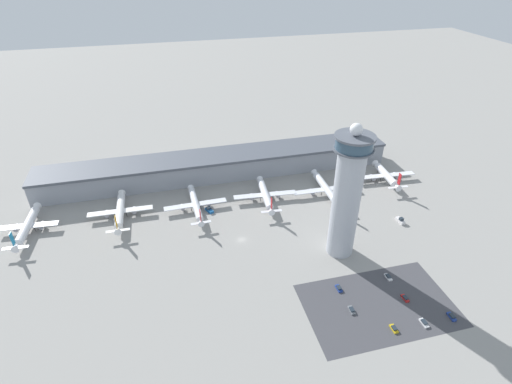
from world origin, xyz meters
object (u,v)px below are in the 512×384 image
airplane_gate_charlie (196,204)px  car_white_wagon (424,323)px  car_black_suv (394,329)px  car_silver_sedan (452,316)px  airplane_gate_bravo (120,211)px  service_truck_catering (209,210)px  airplane_gate_alpha (27,226)px  car_maroon_suv (405,298)px  airplane_gate_delta (265,195)px  control_tower (347,194)px  car_navy_sedan (352,310)px  airplane_gate_foxtrot (386,175)px  car_grey_coupe (339,288)px  airplane_gate_echo (326,189)px  car_green_van (388,277)px  service_truck_fuel (400,220)px

airplane_gate_charlie → car_white_wagon: airplane_gate_charlie is taller
car_black_suv → car_silver_sedan: 26.46m
airplane_gate_bravo → service_truck_catering: 49.66m
airplane_gate_alpha → airplane_gate_bravo: 47.43m
car_maroon_suv → car_white_wagon: 13.78m
airplane_gate_delta → control_tower: bearing=-65.5°
car_maroon_suv → car_navy_sedan: bearing=-179.1°
car_white_wagon → car_silver_sedan: bearing=-0.0°
control_tower → airplane_gate_foxtrot: bearing=44.4°
car_maroon_suv → control_tower: bearing=111.3°
airplane_gate_foxtrot → car_grey_coupe: 106.60m
airplane_gate_echo → car_navy_sedan: 91.34m
airplane_gate_delta → airplane_gate_alpha: bearing=179.4°
car_grey_coupe → service_truck_catering: bearing=122.3°
airplane_gate_alpha → airplane_gate_foxtrot: 212.87m
control_tower → service_truck_catering: (-58.56, 50.28, -32.94)m
airplane_gate_bravo → airplane_gate_echo: airplane_gate_bravo is taller
airplane_gate_delta → car_navy_sedan: bearing=-81.8°
control_tower → car_green_van: bearing=-59.5°
service_truck_catering → service_truck_fuel: 107.89m
airplane_gate_alpha → service_truck_catering: bearing=-2.4°
airplane_gate_bravo → airplane_gate_delta: size_ratio=1.03×
service_truck_catering → car_green_van: bearing=-45.6°
airplane_gate_bravo → car_white_wagon: bearing=-41.3°
airplane_gate_alpha → airplane_gate_charlie: size_ratio=0.99×
airplane_gate_foxtrot → car_green_van: 91.46m
airplane_gate_delta → car_white_wagon: airplane_gate_delta is taller
airplane_gate_echo → service_truck_catering: size_ratio=6.89×
car_maroon_suv → car_navy_sedan: car_navy_sedan is taller
car_maroon_suv → car_green_van: bearing=92.1°
airplane_gate_bravo → car_black_suv: size_ratio=9.19×
airplane_gate_bravo → car_maroon_suv: airplane_gate_bravo is taller
airplane_gate_bravo → car_white_wagon: 162.79m
airplane_gate_delta → car_green_van: 85.86m
car_grey_coupe → car_navy_sedan: size_ratio=0.97×
car_grey_coupe → service_truck_fuel: bearing=35.4°
airplane_gate_echo → car_grey_coupe: (-25.07, -74.94, -3.52)m
airplane_gate_bravo → service_truck_fuel: airplane_gate_bravo is taller
service_truck_fuel → car_green_van: (-28.99, -37.60, -0.53)m
airplane_gate_foxtrot → airplane_gate_charlie: bearing=-178.5°
airplane_gate_bravo → car_black_suv: 152.63m
service_truck_catering → car_silver_sedan: service_truck_catering is taller
control_tower → airplane_gate_charlie: control_tower is taller
car_maroon_suv → car_silver_sedan: size_ratio=0.95×
control_tower → car_navy_sedan: size_ratio=14.93×
control_tower → airplane_gate_charlie: bearing=141.0°
car_black_suv → car_silver_sedan: (26.46, -0.44, 0.07)m
airplane_gate_charlie → car_silver_sedan: size_ratio=8.43×
car_maroon_suv → airplane_gate_bravo: bearing=142.6°
airplane_gate_alpha → car_maroon_suv: airplane_gate_alpha is taller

